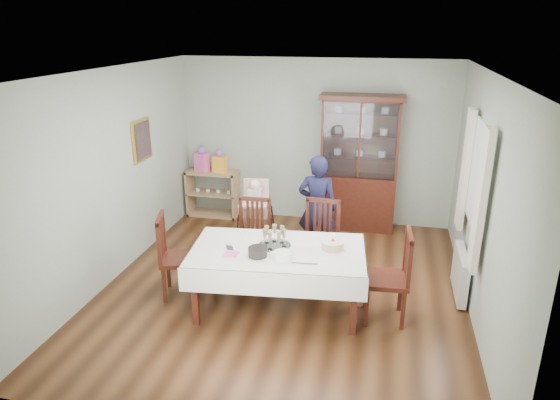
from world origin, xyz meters
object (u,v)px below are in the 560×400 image
(chair_far_left, at_px, (253,252))
(champagne_tray, at_px, (274,241))
(chair_end_right, at_px, (386,293))
(high_chair, at_px, (256,224))
(sideboard, at_px, (213,193))
(chair_end_left, at_px, (180,271))
(birthday_cake, at_px, (333,246))
(chair_far_right, at_px, (319,258))
(woman, at_px, (317,208))
(china_cabinet, at_px, (359,162))
(gift_bag_pink, at_px, (202,160))
(dining_table, at_px, (278,279))
(gift_bag_orange, at_px, (220,162))

(chair_far_left, relative_size, champagne_tray, 2.65)
(chair_end_right, xyz_separation_m, high_chair, (-1.90, 1.40, 0.12))
(sideboard, xyz_separation_m, chair_end_left, (0.53, -2.69, -0.09))
(birthday_cake, bearing_deg, chair_far_right, 110.12)
(chair_far_right, distance_m, woman, 0.82)
(chair_far_left, distance_m, chair_end_right, 1.94)
(china_cabinet, distance_m, gift_bag_pink, 2.67)
(gift_bag_pink, bearing_deg, woman, -29.99)
(sideboard, distance_m, gift_bag_pink, 0.61)
(chair_end_right, xyz_separation_m, champagne_tray, (-1.30, 0.02, 0.51))
(sideboard, bearing_deg, china_cabinet, -0.49)
(china_cabinet, height_order, birthday_cake, china_cabinet)
(dining_table, bearing_deg, woman, 80.58)
(dining_table, relative_size, birthday_cake, 7.21)
(dining_table, distance_m, birthday_cake, 0.76)
(high_chair, bearing_deg, chair_end_right, -41.95)
(high_chair, bearing_deg, china_cabinet, 37.36)
(woman, bearing_deg, birthday_cake, 107.77)
(chair_far_right, distance_m, birthday_cake, 0.87)
(china_cabinet, xyz_separation_m, high_chair, (-1.37, -1.28, -0.69))
(chair_far_right, height_order, chair_end_left, chair_far_right)
(china_cabinet, bearing_deg, chair_end_right, -78.84)
(chair_end_left, distance_m, high_chair, 1.51)
(high_chair, height_order, gift_bag_pink, gift_bag_pink)
(high_chair, distance_m, gift_bag_pink, 1.90)
(china_cabinet, distance_m, woman, 1.40)
(chair_far_right, distance_m, high_chair, 1.22)
(china_cabinet, xyz_separation_m, chair_far_left, (-1.25, -1.91, -0.82))
(chair_end_left, bearing_deg, chair_far_left, -60.61)
(chair_far_left, xyz_separation_m, high_chair, (-0.12, 0.63, 0.14))
(chair_end_right, height_order, gift_bag_pink, gift_bag_pink)
(sideboard, relative_size, high_chair, 0.80)
(woman, distance_m, gift_bag_pink, 2.54)
(china_cabinet, height_order, chair_far_left, china_cabinet)
(chair_far_left, relative_size, birthday_cake, 3.44)
(chair_end_left, relative_size, gift_bag_pink, 2.43)
(high_chair, distance_m, gift_bag_orange, 1.70)
(chair_end_left, height_order, chair_end_right, chair_end_right)
(china_cabinet, height_order, chair_end_left, china_cabinet)
(dining_table, xyz_separation_m, sideboard, (-1.78, 2.75, 0.02))
(china_cabinet, relative_size, champagne_tray, 5.72)
(chair_far_right, bearing_deg, birthday_cake, -65.61)
(chair_end_right, xyz_separation_m, woman, (-1.01, 1.42, 0.44))
(chair_end_right, distance_m, champagne_tray, 1.40)
(chair_end_left, distance_m, gift_bag_pink, 2.84)
(chair_end_right, xyz_separation_m, gift_bag_orange, (-2.87, 2.68, 0.66))
(high_chair, distance_m, birthday_cake, 1.87)
(chair_far_left, distance_m, birthday_cake, 1.43)
(sideboard, height_order, gift_bag_orange, gift_bag_orange)
(high_chair, xyz_separation_m, champagne_tray, (0.60, -1.37, 0.39))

